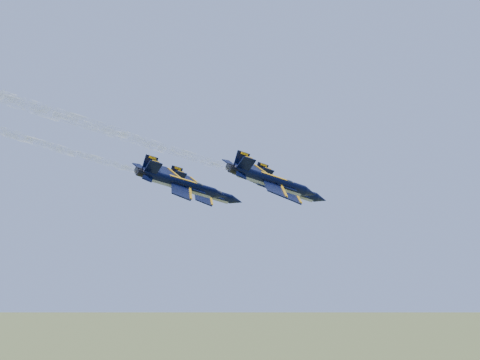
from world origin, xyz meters
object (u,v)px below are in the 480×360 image
Objects in this scene: jet_lead at (287,188)px; jet_slot at (181,183)px; jet_left at (202,191)px; jet_right at (272,180)px.

jet_lead is 1.00× the size of jet_slot.
jet_lead is at bearing 42.15° from jet_left.
jet_left is at bearing -137.85° from jet_lead.
jet_slot is (6.89, -13.07, 0.00)m from jet_left.
jet_slot is at bearing -88.39° from jet_lead.
jet_left is 14.78m from jet_slot.
jet_slot is (-7.27, -17.74, 0.00)m from jet_lead.
jet_right and jet_slot have the same top height.
jet_left and jet_slot have the same top height.
jet_left is 22.10m from jet_right.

